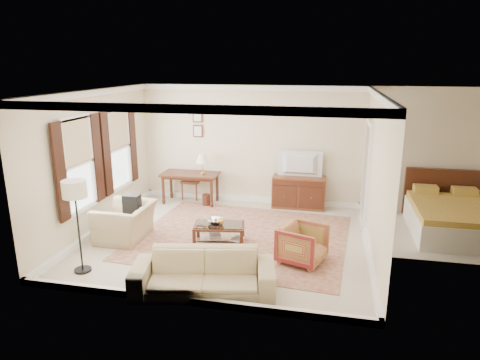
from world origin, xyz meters
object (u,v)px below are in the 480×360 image
at_px(club_armchair, 125,216).
at_px(striped_armchair, 303,242).
at_px(writing_desk, 190,177).
at_px(sofa, 203,266).
at_px(sideboard, 299,192).
at_px(tv, 300,156).
at_px(coffee_table, 219,229).

bearing_deg(club_armchair, striped_armchair, 85.04).
bearing_deg(writing_desk, sofa, -69.10).
distance_m(sideboard, club_armchair, 4.16).
height_order(tv, striped_armchair, tv).
bearing_deg(sofa, tv, 64.18).
height_order(coffee_table, sofa, sofa).
bearing_deg(sofa, writing_desk, 99.58).
distance_m(striped_armchair, club_armchair, 3.52).
relative_size(coffee_table, sofa, 0.48).
distance_m(writing_desk, tv, 2.75).
bearing_deg(striped_armchair, sofa, 152.52).
relative_size(coffee_table, striped_armchair, 1.37).
relative_size(writing_desk, sofa, 0.65).
bearing_deg(sideboard, tv, -90.00).
bearing_deg(coffee_table, tv, 61.58).
bearing_deg(striped_armchair, coffee_table, 92.67).
relative_size(tv, coffee_table, 0.97).
bearing_deg(coffee_table, sofa, -82.81).
xyz_separation_m(sideboard, coffee_table, (-1.33, -2.48, -0.08)).
height_order(writing_desk, coffee_table, writing_desk).
height_order(coffee_table, striped_armchair, striped_armchair).
relative_size(sideboard, club_armchair, 1.14).
height_order(sideboard, sofa, sofa).
relative_size(sideboard, striped_armchair, 1.67).
bearing_deg(coffee_table, writing_desk, 120.21).
bearing_deg(tv, club_armchair, 39.28).
xyz_separation_m(tv, striped_armchair, (0.30, -2.95, -0.90)).
distance_m(tv, sofa, 4.50).
xyz_separation_m(sideboard, tv, (0.00, -0.02, 0.89)).
bearing_deg(striped_armchair, tv, 24.88).
distance_m(tv, coffee_table, 2.97).
distance_m(sideboard, coffee_table, 2.82).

